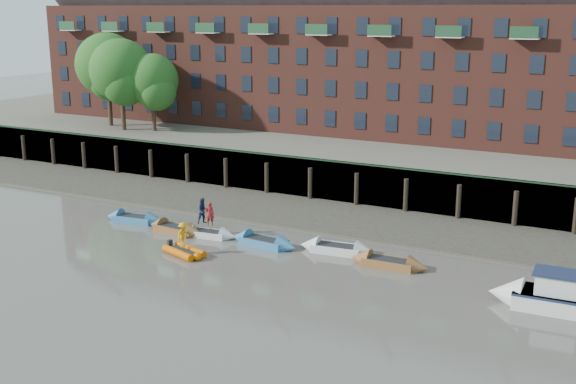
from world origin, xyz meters
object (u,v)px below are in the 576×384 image
Objects in this scene: rowboat_6 at (389,263)px; person_rib_crew at (183,235)px; person_rower_a at (210,214)px; rowboat_1 at (135,219)px; person_rower_b at (203,211)px; rowboat_5 at (337,249)px; rowboat_4 at (264,242)px; motor_launch at (544,296)px; rib_tender at (185,252)px; rowboat_3 at (208,234)px; rowboat_2 at (176,229)px.

person_rib_crew reaches higher than rowboat_6.
person_rib_crew is at bearing 67.16° from person_rower_a.
rowboat_1 is 3.04× the size of person_rib_crew.
rowboat_1 is at bearing 124.64° from person_rower_b.
rowboat_4 is at bearing -174.61° from rowboat_5.
person_rower_a is (-21.77, 1.94, 0.94)m from motor_launch.
person_rower_a is (-0.75, 3.88, 1.37)m from rib_tender.
rowboat_3 is at bearing -10.83° from rowboat_1.
motor_launch reaches higher than rowboat_4.
person_rib_crew is (1.18, -3.93, -0.40)m from person_rower_b.
rowboat_3 is 21.96m from motor_launch.
rowboat_1 is 2.72× the size of person_rower_b.
rowboat_3 is at bearing -179.45° from rowboat_5.
rowboat_3 is 9.07m from rowboat_5.
rowboat_1 is 2.99× the size of person_rower_a.
rowboat_6 is (8.54, 0.08, -0.00)m from rowboat_4.
person_rower_a is 1.02× the size of person_rib_crew.
rowboat_2 reaches higher than rib_tender.
person_rower_b reaches higher than motor_launch.
person_rower_b is (-4.76, 0.12, 1.43)m from rowboat_4.
rowboat_5 is at bearing 164.51° from rowboat_6.
rowboat_5 is 1.61× the size of rib_tender.
rowboat_6 is at bearing -20.09° from rowboat_5.
person_rower_b is (6.09, -0.16, 1.44)m from rowboat_1.
motor_launch is 21.30m from person_rib_crew.
person_rib_crew reaches higher than rowboat_2.
person_rower_a is at bearing 178.57° from rowboat_6.
rowboat_3 is 3.91m from person_rib_crew.
rowboat_3 is 0.87× the size of rowboat_6.
person_rower_a reaches higher than rib_tender.
person_rower_a is 0.91× the size of person_rower_b.
motor_launch reaches higher than rowboat_1.
person_rower_b is (1.97, 0.50, 1.44)m from rowboat_2.
rowboat_5 is (4.76, 1.00, 0.00)m from rowboat_4.
rowboat_4 is at bearing -39.01° from person_rib_crew.
motor_launch is at bearing -59.12° from person_rower_b.
person_rib_crew is (-12.12, -3.88, 1.04)m from rowboat_6.
rowboat_5 is 13.22m from motor_launch.
rowboat_1 is 0.95× the size of rowboat_5.
person_rib_crew reaches higher than rib_tender.
motor_launch is at bearing -11.79° from rowboat_3.
person_rower_a is 0.65m from person_rower_b.
rowboat_2 is at bearing -179.65° from rowboat_5.
rib_tender is 1.96× the size of person_rower_a.
motor_launch reaches higher than rowboat_3.
person_rower_b is (-13.30, 0.04, 1.44)m from rowboat_6.
rowboat_4 is (6.73, 0.37, 0.01)m from rowboat_2.
rowboat_4 is 8.54m from rowboat_6.
person_rib_crew is (-0.19, 0.09, 1.05)m from rib_tender.
rowboat_1 is 1.00× the size of rowboat_2.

